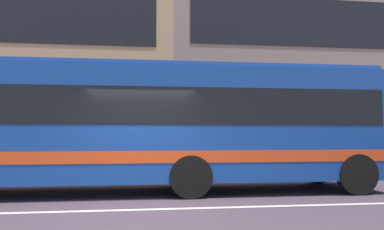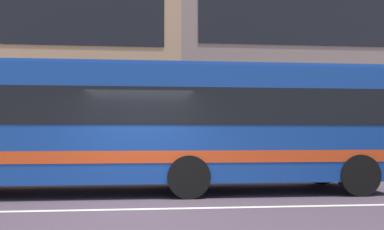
% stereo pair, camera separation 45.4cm
% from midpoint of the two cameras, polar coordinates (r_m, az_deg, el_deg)
% --- Properties ---
extents(ground_plane, '(160.00, 160.00, 0.00)m').
position_cam_midpoint_polar(ground_plane, '(8.38, -8.57, -12.91)').
color(ground_plane, '#453945').
extents(lane_centre_line, '(60.00, 0.16, 0.01)m').
position_cam_midpoint_polar(lane_centre_line, '(8.38, -8.57, -12.89)').
color(lane_centre_line, silver).
rests_on(lane_centre_line, ground_plane).
extents(apartment_block_right, '(20.79, 10.82, 12.21)m').
position_cam_midpoint_polar(apartment_block_right, '(27.94, 17.65, 7.04)').
color(apartment_block_right, gray).
rests_on(apartment_block_right, ground_plane).
extents(transit_bus, '(11.73, 2.57, 3.23)m').
position_cam_midpoint_polar(transit_bus, '(10.61, -6.15, -1.09)').
color(transit_bus, '#17419D').
rests_on(transit_bus, ground_plane).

